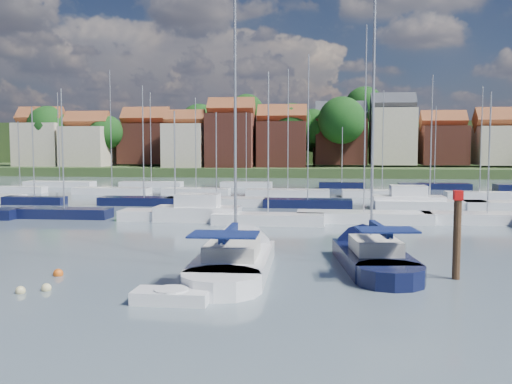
# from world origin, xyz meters

# --- Properties ---
(ground) EXTENTS (260.00, 260.00, 0.00)m
(ground) POSITION_xyz_m (0.00, 40.00, 0.00)
(ground) COLOR #46555F
(ground) RESTS_ON ground
(sailboat_centre) EXTENTS (3.69, 13.24, 17.84)m
(sailboat_centre) POSITION_xyz_m (0.44, 3.45, 0.35)
(sailboat_centre) COLOR white
(sailboat_centre) RESTS_ON ground
(sailboat_navy) EXTENTS (4.49, 12.19, 16.48)m
(sailboat_navy) POSITION_xyz_m (7.23, 4.94, 0.35)
(sailboat_navy) COLOR black
(sailboat_navy) RESTS_ON ground
(tender) EXTENTS (3.05, 1.45, 0.65)m
(tender) POSITION_xyz_m (-1.16, -4.25, 0.25)
(tender) COLOR white
(tender) RESTS_ON ground
(timber_piling) EXTENTS (0.40, 0.40, 6.40)m
(timber_piling) POSITION_xyz_m (11.00, 1.12, 1.10)
(timber_piling) COLOR #4C331E
(timber_piling) RESTS_ON ground
(buoy_b) EXTENTS (0.42, 0.42, 0.42)m
(buoy_b) POSITION_xyz_m (-6.99, -3.00, 0.00)
(buoy_b) COLOR beige
(buoy_b) RESTS_ON ground
(buoy_c) EXTENTS (0.48, 0.48, 0.48)m
(buoy_c) POSITION_xyz_m (-7.76, -0.27, 0.00)
(buoy_c) COLOR #D85914
(buoy_c) RESTS_ON ground
(buoy_d) EXTENTS (0.49, 0.49, 0.49)m
(buoy_d) POSITION_xyz_m (1.03, -1.72, 0.00)
(buoy_d) COLOR beige
(buoy_d) RESTS_ON ground
(buoy_e) EXTENTS (0.47, 0.47, 0.47)m
(buoy_e) POSITION_xyz_m (5.93, 7.62, 0.00)
(buoy_e) COLOR beige
(buoy_e) RESTS_ON ground
(buoy_f) EXTENTS (0.45, 0.45, 0.45)m
(buoy_f) POSITION_xyz_m (7.11, -0.38, 0.00)
(buoy_f) COLOR #D85914
(buoy_f) RESTS_ON ground
(buoy_g) EXTENTS (0.42, 0.42, 0.42)m
(buoy_g) POSITION_xyz_m (-7.87, -3.55, 0.00)
(buoy_g) COLOR beige
(buoy_g) RESTS_ON ground
(buoy_h) EXTENTS (0.43, 0.43, 0.43)m
(buoy_h) POSITION_xyz_m (-0.64, 3.37, 0.00)
(buoy_h) COLOR #D85914
(buoy_h) RESTS_ON ground
(marina_field) EXTENTS (79.62, 41.41, 15.93)m
(marina_field) POSITION_xyz_m (1.91, 35.15, 0.43)
(marina_field) COLOR white
(marina_field) RESTS_ON ground
(far_shore_town) EXTENTS (212.46, 90.00, 22.27)m
(far_shore_town) POSITION_xyz_m (2.23, 132.67, 4.61)
(far_shore_town) COLOR #364924
(far_shore_town) RESTS_ON ground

